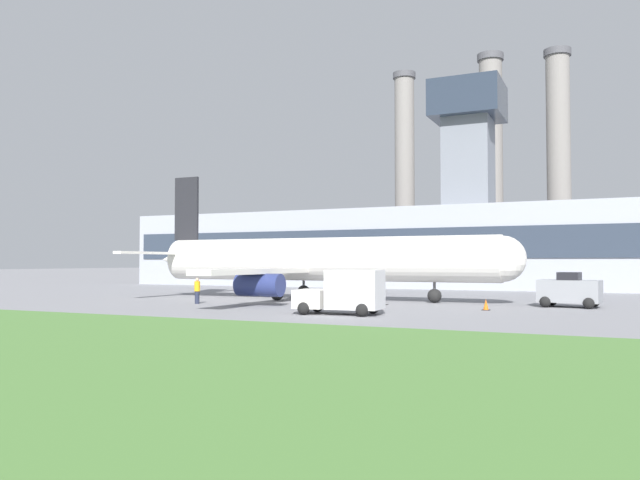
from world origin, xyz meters
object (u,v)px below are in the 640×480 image
Objects in this scene: ground_crew_person at (197,291)px; pushback_tug at (569,291)px; baggage_truck at (345,293)px; airplane at (317,260)px.

pushback_tug is at bearing 16.88° from ground_crew_person.
baggage_truck is (-10.92, -10.98, 0.17)m from pushback_tug.
baggage_truck is 13.20m from ground_crew_person.
baggage_truck reaches higher than ground_crew_person.
baggage_truck is 2.75× the size of ground_crew_person.
pushback_tug is at bearing 45.16° from baggage_truck.
airplane reaches higher than pushback_tug.
ground_crew_person is (-5.51, -7.78, -2.10)m from airplane.
airplane is 16.95× the size of ground_crew_person.
pushback_tug reaches higher than ground_crew_person.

